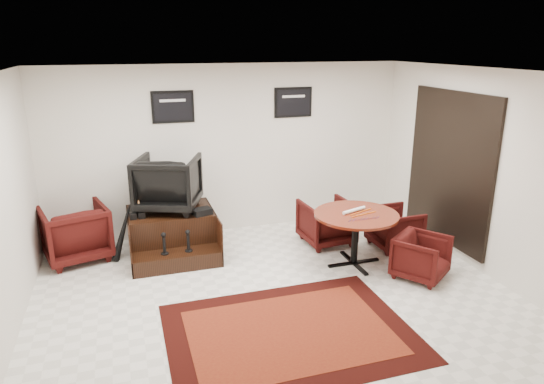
% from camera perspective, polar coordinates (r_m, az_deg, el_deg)
% --- Properties ---
extents(ground, '(6.00, 6.00, 0.00)m').
position_cam_1_polar(ground, '(6.35, 0.48, -12.21)').
color(ground, white).
rests_on(ground, ground).
extents(room_shell, '(6.02, 5.02, 2.81)m').
position_cam_1_polar(room_shell, '(5.93, 3.92, 4.20)').
color(room_shell, silver).
rests_on(room_shell, ground).
extents(area_rug, '(2.71, 2.03, 0.01)m').
position_cam_1_polar(area_rug, '(5.66, 2.07, -16.16)').
color(area_rug, black).
rests_on(area_rug, ground).
extents(shine_podium, '(1.28, 1.32, 0.66)m').
position_cam_1_polar(shine_podium, '(7.62, -11.67, -4.83)').
color(shine_podium, black).
rests_on(shine_podium, ground).
extents(shine_chair, '(1.13, 1.10, 0.92)m').
position_cam_1_polar(shine_chair, '(7.49, -12.16, 1.34)').
color(shine_chair, black).
rests_on(shine_chair, shine_podium).
extents(shoes_pair, '(0.23, 0.27, 0.10)m').
position_cam_1_polar(shoes_pair, '(7.39, -15.61, -2.48)').
color(shoes_pair, black).
rests_on(shoes_pair, shine_podium).
extents(polish_kit, '(0.32, 0.26, 0.09)m').
position_cam_1_polar(polish_kit, '(7.28, -8.23, -2.29)').
color(polish_kit, black).
rests_on(polish_kit, shine_podium).
extents(umbrella_black, '(0.30, 0.11, 0.80)m').
position_cam_1_polar(umbrella_black, '(7.48, -17.28, -4.93)').
color(umbrella_black, black).
rests_on(umbrella_black, ground).
extents(umbrella_hooked, '(0.32, 0.12, 0.87)m').
position_cam_1_polar(umbrella_hooked, '(7.50, -17.17, -4.53)').
color(umbrella_hooked, black).
rests_on(umbrella_hooked, ground).
extents(armchair_side, '(1.08, 1.04, 0.91)m').
position_cam_1_polar(armchair_side, '(7.76, -22.14, -4.17)').
color(armchair_side, black).
rests_on(armchair_side, ground).
extents(meeting_table, '(1.20, 1.20, 0.79)m').
position_cam_1_polar(meeting_table, '(7.03, 9.85, -3.22)').
color(meeting_table, '#4C190A').
rests_on(meeting_table, ground).
extents(table_chair_back, '(0.80, 0.76, 0.78)m').
position_cam_1_polar(table_chair_back, '(7.83, 6.43, -3.28)').
color(table_chair_back, black).
rests_on(table_chair_back, ground).
extents(table_chair_window, '(0.66, 0.70, 0.71)m').
position_cam_1_polar(table_chair_window, '(7.88, 14.28, -3.88)').
color(table_chair_window, black).
rests_on(table_chair_window, ground).
extents(table_chair_corner, '(0.88, 0.87, 0.67)m').
position_cam_1_polar(table_chair_corner, '(6.98, 17.18, -7.10)').
color(table_chair_corner, black).
rests_on(table_chair_corner, ground).
extents(paper_roll, '(0.41, 0.19, 0.05)m').
position_cam_1_polar(paper_roll, '(7.05, 9.63, -2.13)').
color(paper_roll, white).
rests_on(paper_roll, meeting_table).
extents(table_clutter, '(0.56, 0.39, 0.01)m').
position_cam_1_polar(table_clutter, '(6.95, 10.64, -2.64)').
color(table_clutter, orange).
rests_on(table_clutter, meeting_table).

